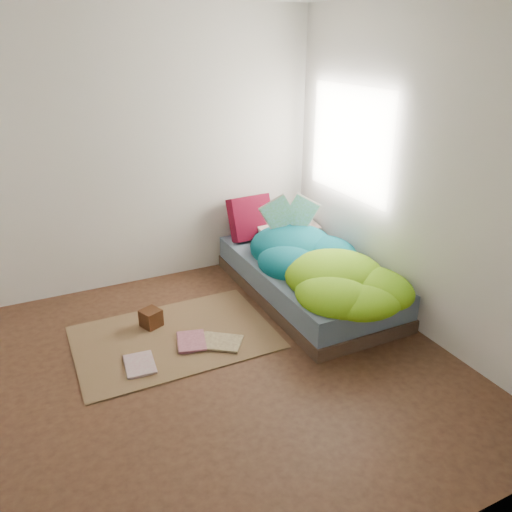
{
  "coord_description": "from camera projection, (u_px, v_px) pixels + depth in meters",
  "views": [
    {
      "loc": [
        -1.08,
        -2.91,
        2.29
      ],
      "look_at": [
        0.7,
        0.75,
        0.5
      ],
      "focal_mm": 35.0,
      "sensor_mm": 36.0,
      "label": 1
    }
  ],
  "objects": [
    {
      "name": "bed",
      "position": [
        306.0,
        279.0,
        4.76
      ],
      "size": [
        1.0,
        2.0,
        0.34
      ],
      "color": "#3B2D20",
      "rests_on": "ground"
    },
    {
      "name": "floor_book_a",
      "position": [
        125.0,
        368.0,
        3.73
      ],
      "size": [
        0.25,
        0.32,
        0.02
      ],
      "primitive_type": "imported",
      "rotation": [
        0.0,
        0.0,
        -0.1
      ],
      "color": "beige",
      "rests_on": "rug"
    },
    {
      "name": "floor_book_b",
      "position": [
        177.0,
        343.0,
        4.03
      ],
      "size": [
        0.29,
        0.35,
        0.03
      ],
      "primitive_type": "imported",
      "rotation": [
        0.0,
        0.0,
        -0.25
      ],
      "color": "#B96B86",
      "rests_on": "rug"
    },
    {
      "name": "open_book",
      "position": [
        290.0,
        204.0,
        4.79
      ],
      "size": [
        0.48,
        0.23,
        0.29
      ],
      "primitive_type": null,
      "rotation": [
        0.0,
        0.0,
        -0.28
      ],
      "color": "#2D7F29",
      "rests_on": "duvet"
    },
    {
      "name": "floor_book_c",
      "position": [
        217.0,
        351.0,
        3.93
      ],
      "size": [
        0.41,
        0.4,
        0.03
      ],
      "primitive_type": "imported",
      "rotation": [
        0.0,
        0.0,
        0.93
      ],
      "color": "tan",
      "rests_on": "rug"
    },
    {
      "name": "pillow_magenta",
      "position": [
        251.0,
        218.0,
        5.2
      ],
      "size": [
        0.46,
        0.17,
        0.45
      ],
      "primitive_type": "cube",
      "rotation": [
        0.0,
        0.0,
        0.08
      ],
      "color": "#460416",
      "rests_on": "bed"
    },
    {
      "name": "wooden_box",
      "position": [
        151.0,
        318.0,
        4.27
      ],
      "size": [
        0.2,
        0.2,
        0.15
      ],
      "primitive_type": "cube",
      "rotation": [
        0.0,
        0.0,
        0.41
      ],
      "color": "#33190B",
      "rests_on": "rug"
    },
    {
      "name": "rug",
      "position": [
        175.0,
        337.0,
        4.14
      ],
      "size": [
        1.6,
        1.1,
        0.01
      ],
      "primitive_type": "cube",
      "color": "brown",
      "rests_on": "ground"
    },
    {
      "name": "room_walls",
      "position": [
        209.0,
        153.0,
        3.11
      ],
      "size": [
        3.54,
        3.54,
        2.62
      ],
      "color": "silver",
      "rests_on": "ground"
    },
    {
      "name": "pillow_floral",
      "position": [
        286.0,
        230.0,
        5.31
      ],
      "size": [
        0.65,
        0.42,
        0.14
      ],
      "primitive_type": "cube",
      "rotation": [
        0.0,
        0.0,
        0.02
      ],
      "color": "silver",
      "rests_on": "bed"
    },
    {
      "name": "duvet",
      "position": [
        321.0,
        255.0,
        4.45
      ],
      "size": [
        0.96,
        1.84,
        0.34
      ],
      "primitive_type": null,
      "color": "#064C6A",
      "rests_on": "bed"
    },
    {
      "name": "ground",
      "position": [
        216.0,
        369.0,
        3.75
      ],
      "size": [
        3.5,
        3.5,
        0.0
      ],
      "primitive_type": "cube",
      "color": "#3C2217",
      "rests_on": "ground"
    }
  ]
}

